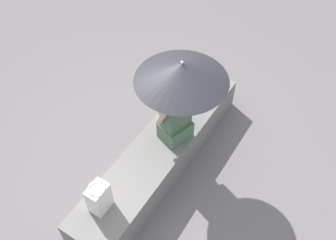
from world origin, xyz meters
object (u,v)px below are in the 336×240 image
person_seated (176,114)px  parasol (182,72)px  handbag_black (99,198)px  magazine (195,103)px

person_seated → parasol: size_ratio=0.78×
parasol → handbag_black: (-1.21, 0.20, -0.84)m
person_seated → parasol: (0.01, -0.05, 0.63)m
parasol → magazine: 1.17m
person_seated → magazine: size_ratio=3.21×
parasol → magazine: bearing=10.9°
handbag_black → magazine: (1.79, -0.09, -0.18)m
handbag_black → person_seated: bearing=-7.1°
parasol → handbag_black: bearing=170.8°
person_seated → parasol: bearing=-74.8°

